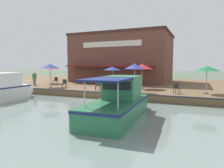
# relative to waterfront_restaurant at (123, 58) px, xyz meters

# --- Properties ---
(ground_plane) EXTENTS (220.00, 220.00, 0.00)m
(ground_plane) POSITION_rel_waterfront_restaurant_xyz_m (13.23, 2.50, -4.05)
(ground_plane) COLOR #4C5B47
(quay_deck) EXTENTS (22.00, 56.00, 0.60)m
(quay_deck) POSITION_rel_waterfront_restaurant_xyz_m (2.23, 2.50, -3.75)
(quay_deck) COLOR brown
(quay_deck) RESTS_ON ground
(quay_edge_fender) EXTENTS (0.20, 50.40, 0.10)m
(quay_edge_fender) POSITION_rel_waterfront_restaurant_xyz_m (13.13, 2.50, -3.40)
(quay_edge_fender) COLOR #2D2D33
(quay_edge_fender) RESTS_ON quay_deck
(waterfront_restaurant) EXTENTS (10.75, 13.85, 6.89)m
(waterfront_restaurant) POSITION_rel_waterfront_restaurant_xyz_m (0.00, 0.00, 0.00)
(waterfront_restaurant) COLOR brown
(waterfront_restaurant) RESTS_ON quay_deck
(patio_umbrella_far_corner) EXTENTS (1.92, 1.92, 2.22)m
(patio_umbrella_far_corner) POSITION_rel_waterfront_restaurant_xyz_m (8.11, 1.78, -1.45)
(patio_umbrella_far_corner) COLOR #B7B7B7
(patio_umbrella_far_corner) RESTS_ON quay_deck
(patio_umbrella_back_row) EXTENTS (2.27, 2.27, 2.51)m
(patio_umbrella_back_row) POSITION_rel_waterfront_restaurant_xyz_m (8.55, 5.26, -1.23)
(patio_umbrella_back_row) COLOR #B7B7B7
(patio_umbrella_back_row) RESTS_ON quay_deck
(patio_umbrella_mid_patio_right) EXTENTS (1.77, 1.77, 2.49)m
(patio_umbrella_mid_patio_right) POSITION_rel_waterfront_restaurant_xyz_m (11.68, 5.42, -1.22)
(patio_umbrella_mid_patio_right) COLOR #B7B7B7
(patio_umbrella_mid_patio_right) RESTS_ON quay_deck
(patio_umbrella_by_entrance) EXTENTS (2.08, 2.08, 2.32)m
(patio_umbrella_by_entrance) POSITION_rel_waterfront_restaurant_xyz_m (10.17, 11.12, -1.38)
(patio_umbrella_by_entrance) COLOR #B7B7B7
(patio_umbrella_by_entrance) RESTS_ON quay_deck
(patio_umbrella_mid_patio_left) EXTENTS (2.05, 2.05, 2.56)m
(patio_umbrella_mid_patio_left) POSITION_rel_waterfront_restaurant_xyz_m (11.14, -4.23, -1.17)
(patio_umbrella_mid_patio_left) COLOR #B7B7B7
(patio_umbrella_mid_patio_left) RESTS_ON quay_deck
(patio_umbrella_near_quay_edge) EXTENTS (1.96, 1.96, 2.36)m
(patio_umbrella_near_quay_edge) POSITION_rel_waterfront_restaurant_xyz_m (7.59, -7.09, -1.35)
(patio_umbrella_near_quay_edge) COLOR #B7B7B7
(patio_umbrella_near_quay_edge) RESTS_ON quay_deck
(cafe_chair_under_first_umbrella) EXTENTS (0.51, 0.51, 0.85)m
(cafe_chair_under_first_umbrella) POSITION_rel_waterfront_restaurant_xyz_m (7.59, 2.67, -2.97)
(cafe_chair_under_first_umbrella) COLOR #2D2D33
(cafe_chair_under_first_umbrella) RESTS_ON quay_deck
(cafe_chair_beside_entrance) EXTENTS (0.59, 0.59, 0.85)m
(cafe_chair_beside_entrance) POSITION_rel_waterfront_restaurant_xyz_m (11.07, 8.86, -2.97)
(cafe_chair_beside_entrance) COLOR #2D2D33
(cafe_chair_beside_entrance) RESTS_ON quay_deck
(cafe_chair_mid_patio) EXTENTS (0.57, 0.57, 0.85)m
(cafe_chair_mid_patio) POSITION_rel_waterfront_restaurant_xyz_m (11.58, 1.79, -2.97)
(cafe_chair_mid_patio) COLOR #2D2D33
(cafe_chair_mid_patio) RESTS_ON quay_deck
(cafe_chair_back_row_seat) EXTENTS (0.56, 0.56, 0.85)m
(cafe_chair_back_row_seat) POSITION_rel_waterfront_restaurant_xyz_m (10.70, -2.69, -2.97)
(cafe_chair_back_row_seat) COLOR #2D2D33
(cafe_chair_back_row_seat) RESTS_ON quay_deck
(cafe_chair_facing_river) EXTENTS (0.55, 0.55, 0.85)m
(cafe_chair_facing_river) POSITION_rel_waterfront_restaurant_xyz_m (7.45, -6.47, -2.97)
(cafe_chair_facing_river) COLOR #2D2D33
(cafe_chair_facing_river) RESTS_ON quay_deck
(person_near_entrance) EXTENTS (0.46, 0.46, 1.61)m
(person_near_entrance) POSITION_rel_waterfront_restaurant_xyz_m (10.28, -7.31, -2.45)
(person_near_entrance) COLOR #2D5193
(person_near_entrance) RESTS_ON quay_deck
(motorboat_mid_row) EXTENTS (6.88, 2.55, 2.23)m
(motorboat_mid_row) POSITION_rel_waterfront_restaurant_xyz_m (17.95, 6.53, -3.20)
(motorboat_mid_row) COLOR #287047
(motorboat_mid_row) RESTS_ON river_water
(motorboat_outer_channel) EXTENTS (6.69, 2.58, 2.27)m
(motorboat_outer_channel) POSITION_rel_waterfront_restaurant_xyz_m (17.16, -4.10, -3.14)
(motorboat_outer_channel) COLOR white
(motorboat_outer_channel) RESTS_ON river_water
(tree_behind_restaurant) EXTENTS (3.91, 3.73, 6.26)m
(tree_behind_restaurant) POSITION_rel_waterfront_restaurant_xyz_m (-5.39, -6.58, 0.82)
(tree_behind_restaurant) COLOR brown
(tree_behind_restaurant) RESTS_ON quay_deck
(tree_upstream_bank) EXTENTS (3.44, 3.28, 6.50)m
(tree_upstream_bank) POSITION_rel_waterfront_restaurant_xyz_m (-3.68, -4.57, 1.28)
(tree_upstream_bank) COLOR brown
(tree_upstream_bank) RESTS_ON quay_deck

